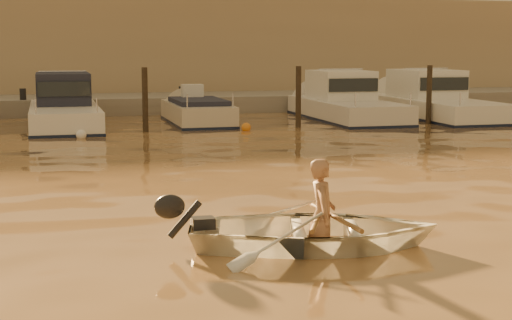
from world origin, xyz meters
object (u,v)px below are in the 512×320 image
object	(u,v)px
person	(322,214)
moored_boat_4	(347,102)
dinghy	(314,231)
waterfront_building	(114,51)
moored_boat_5	(435,101)
moored_boat_3	(197,117)
moored_boat_2	(64,108)

from	to	relation	value
person	moored_boat_4	distance (m)	18.39
dinghy	waterfront_building	xyz separation A→B (m)	(-0.22, 27.96, 2.18)
dinghy	moored_boat_5	size ratio (longest dim) A/B	0.40
moored_boat_3	dinghy	bearing A→B (deg)	-95.52
moored_boat_3	moored_boat_4	world-z (taller)	moored_boat_4
moored_boat_2	moored_boat_4	bearing A→B (deg)	0.00
person	moored_boat_3	xyz separation A→B (m)	(1.54, 16.98, -0.22)
dinghy	waterfront_building	bearing A→B (deg)	14.06
waterfront_building	moored_boat_5	bearing A→B (deg)	-45.31
dinghy	moored_boat_2	size ratio (longest dim) A/B	0.45
person	moored_boat_4	size ratio (longest dim) A/B	0.20
dinghy	moored_boat_3	xyz separation A→B (m)	(1.64, 16.96, 0.00)
moored_boat_2	moored_boat_3	size ratio (longest dim) A/B	1.35
moored_boat_4	moored_boat_5	bearing A→B (deg)	0.00
moored_boat_3	waterfront_building	bearing A→B (deg)	99.58
person	moored_boat_5	bearing A→B (deg)	-18.29
dinghy	moored_boat_4	bearing A→B (deg)	-9.25
moored_boat_2	moored_boat_5	world-z (taller)	same
moored_boat_2	moored_boat_5	distance (m)	13.48
moored_boat_3	moored_boat_2	bearing A→B (deg)	180.00
moored_boat_5	waterfront_building	world-z (taller)	waterfront_building
waterfront_building	moored_boat_2	bearing A→B (deg)	-103.31
moored_boat_2	moored_boat_5	size ratio (longest dim) A/B	0.88
person	moored_boat_3	distance (m)	17.05
moored_boat_4	moored_boat_5	world-z (taller)	same
dinghy	moored_boat_3	bearing A→B (deg)	8.09
dinghy	moored_boat_2	bearing A→B (deg)	23.05
moored_boat_2	moored_boat_5	bearing A→B (deg)	0.00
moored_boat_2	person	bearing A→B (deg)	-80.25
moored_boat_3	waterfront_building	size ratio (longest dim) A/B	0.12
person	moored_boat_4	bearing A→B (deg)	-8.95
person	moored_boat_3	size ratio (longest dim) A/B	0.27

